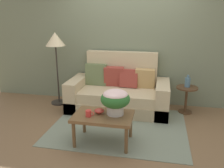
{
  "coord_description": "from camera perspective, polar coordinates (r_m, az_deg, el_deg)",
  "views": [
    {
      "loc": [
        0.64,
        -3.67,
        1.87
      ],
      "look_at": [
        -0.14,
        0.05,
        0.73
      ],
      "focal_mm": 38.08,
      "sensor_mm": 36.0,
      "label": 1
    }
  ],
  "objects": [
    {
      "name": "coffee_table",
      "position": [
        3.51,
        -2.11,
        -8.25
      ],
      "size": [
        0.87,
        0.57,
        0.45
      ],
      "color": "brown",
      "rests_on": "ground"
    },
    {
      "name": "couch",
      "position": [
        4.77,
        1.68,
        -2.15
      ],
      "size": [
        1.95,
        0.95,
        1.12
      ],
      "color": "tan",
      "rests_on": "ground"
    },
    {
      "name": "snack_bowl",
      "position": [
        3.52,
        -3.07,
        -6.45
      ],
      "size": [
        0.15,
        0.15,
        0.07
      ],
      "color": "#B2382D",
      "rests_on": "coffee_table"
    },
    {
      "name": "coffee_mug",
      "position": [
        3.43,
        -5.62,
        -7.04
      ],
      "size": [
        0.13,
        0.08,
        0.09
      ],
      "color": "red",
      "rests_on": "coffee_table"
    },
    {
      "name": "side_table",
      "position": [
        4.78,
        17.44,
        -2.53
      ],
      "size": [
        0.41,
        0.41,
        0.52
      ],
      "color": "#4C331E",
      "rests_on": "ground"
    },
    {
      "name": "ground_plane",
      "position": [
        4.17,
        1.73,
        -9.99
      ],
      "size": [
        14.0,
        14.0,
        0.0
      ],
      "primitive_type": "plane",
      "color": "brown"
    },
    {
      "name": "floor_lamp",
      "position": [
        4.99,
        -13.41,
        9.11
      ],
      "size": [
        0.4,
        0.4,
        1.51
      ],
      "color": "#2D2823",
      "rests_on": "ground"
    },
    {
      "name": "area_rug",
      "position": [
        4.15,
        1.68,
        -10.07
      ],
      "size": [
        2.25,
        1.79,
        0.01
      ],
      "primitive_type": "cube",
      "color": "gray",
      "rests_on": "ground"
    },
    {
      "name": "wall_back",
      "position": [
        5.01,
        4.46,
        10.9
      ],
      "size": [
        6.4,
        0.12,
        2.74
      ],
      "primitive_type": "cube",
      "color": "slate",
      "rests_on": "ground"
    },
    {
      "name": "potted_plant",
      "position": [
        3.42,
        0.8,
        -3.67
      ],
      "size": [
        0.43,
        0.43,
        0.37
      ],
      "color": "#B7B2A8",
      "rests_on": "coffee_table"
    },
    {
      "name": "table_vase",
      "position": [
        4.73,
        17.69,
        0.46
      ],
      "size": [
        0.1,
        0.1,
        0.23
      ],
      "color": "slate",
      "rests_on": "side_table"
    }
  ]
}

